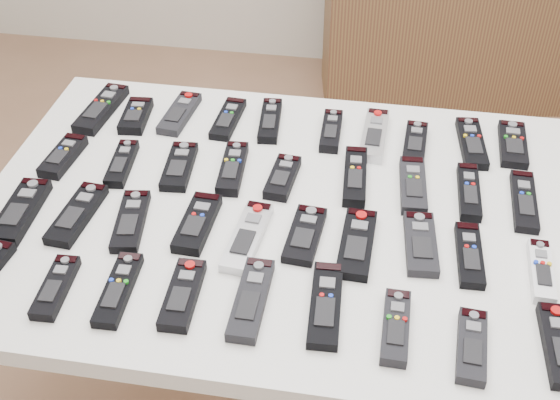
% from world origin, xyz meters
% --- Properties ---
extents(ground, '(4.00, 4.00, 0.00)m').
position_xyz_m(ground, '(0.00, 0.00, 0.00)').
color(ground, '#845E43').
rests_on(ground, ground).
extents(table, '(1.25, 0.88, 0.78)m').
position_xyz_m(table, '(-0.06, -0.09, 0.72)').
color(table, white).
rests_on(table, ground).
extents(sideboard, '(1.58, 0.63, 0.77)m').
position_xyz_m(sideboard, '(0.62, 1.78, 0.38)').
color(sideboard, '#4F2D1F').
rests_on(sideboard, ground).
extents(remote_0, '(0.07, 0.21, 0.02)m').
position_xyz_m(remote_0, '(-0.55, 0.19, 0.79)').
color(remote_0, black).
rests_on(remote_0, table).
extents(remote_1, '(0.07, 0.14, 0.02)m').
position_xyz_m(remote_1, '(-0.46, 0.17, 0.79)').
color(remote_1, black).
rests_on(remote_1, table).
extents(remote_2, '(0.07, 0.18, 0.02)m').
position_xyz_m(remote_2, '(-0.36, 0.20, 0.79)').
color(remote_2, black).
rests_on(remote_2, table).
extents(remote_3, '(0.06, 0.17, 0.02)m').
position_xyz_m(remote_3, '(-0.23, 0.20, 0.79)').
color(remote_3, black).
rests_on(remote_3, table).
extents(remote_4, '(0.06, 0.17, 0.02)m').
position_xyz_m(remote_4, '(-0.13, 0.21, 0.79)').
color(remote_4, black).
rests_on(remote_4, table).
extents(remote_5, '(0.05, 0.15, 0.02)m').
position_xyz_m(remote_5, '(0.02, 0.19, 0.79)').
color(remote_5, black).
rests_on(remote_5, table).
extents(remote_6, '(0.06, 0.20, 0.02)m').
position_xyz_m(remote_6, '(0.12, 0.19, 0.79)').
color(remote_6, '#B7B7BC').
rests_on(remote_6, table).
extents(remote_7, '(0.06, 0.15, 0.02)m').
position_xyz_m(remote_7, '(0.21, 0.17, 0.79)').
color(remote_7, black).
rests_on(remote_7, table).
extents(remote_8, '(0.07, 0.19, 0.02)m').
position_xyz_m(remote_8, '(0.34, 0.19, 0.79)').
color(remote_8, black).
rests_on(remote_8, table).
extents(remote_9, '(0.06, 0.17, 0.02)m').
position_xyz_m(remote_9, '(0.43, 0.20, 0.79)').
color(remote_9, black).
rests_on(remote_9, table).
extents(remote_10, '(0.06, 0.15, 0.02)m').
position_xyz_m(remote_10, '(-0.56, -0.01, 0.79)').
color(remote_10, black).
rests_on(remote_10, table).
extents(remote_11, '(0.06, 0.16, 0.02)m').
position_xyz_m(remote_11, '(-0.43, -0.01, 0.79)').
color(remote_11, black).
rests_on(remote_11, table).
extents(remote_12, '(0.07, 0.16, 0.02)m').
position_xyz_m(remote_12, '(-0.30, -0.00, 0.79)').
color(remote_12, black).
rests_on(remote_12, table).
extents(remote_13, '(0.06, 0.17, 0.02)m').
position_xyz_m(remote_13, '(-0.18, 0.01, 0.79)').
color(remote_13, black).
rests_on(remote_13, table).
extents(remote_14, '(0.06, 0.14, 0.02)m').
position_xyz_m(remote_14, '(-0.07, -0.01, 0.79)').
color(remote_14, black).
rests_on(remote_14, table).
extents(remote_15, '(0.06, 0.19, 0.02)m').
position_xyz_m(remote_15, '(0.09, 0.02, 0.79)').
color(remote_15, black).
rests_on(remote_15, table).
extents(remote_16, '(0.06, 0.18, 0.02)m').
position_xyz_m(remote_16, '(0.21, 0.01, 0.79)').
color(remote_16, black).
rests_on(remote_16, table).
extents(remote_17, '(0.04, 0.17, 0.02)m').
position_xyz_m(remote_17, '(0.33, 0.01, 0.79)').
color(remote_17, black).
rests_on(remote_17, table).
extents(remote_18, '(0.05, 0.19, 0.02)m').
position_xyz_m(remote_18, '(0.44, -0.00, 0.79)').
color(remote_18, black).
rests_on(remote_18, table).
extents(remote_19, '(0.07, 0.19, 0.02)m').
position_xyz_m(remote_19, '(-0.57, -0.20, 0.79)').
color(remote_19, black).
rests_on(remote_19, table).
extents(remote_20, '(0.07, 0.18, 0.02)m').
position_xyz_m(remote_20, '(-0.46, -0.19, 0.79)').
color(remote_20, black).
rests_on(remote_20, table).
extents(remote_21, '(0.08, 0.18, 0.02)m').
position_xyz_m(remote_21, '(-0.34, -0.19, 0.79)').
color(remote_21, black).
rests_on(remote_21, table).
extents(remote_22, '(0.06, 0.17, 0.02)m').
position_xyz_m(remote_22, '(-0.21, -0.18, 0.79)').
color(remote_22, black).
rests_on(remote_22, table).
extents(remote_23, '(0.07, 0.20, 0.02)m').
position_xyz_m(remote_23, '(-0.11, -0.20, 0.79)').
color(remote_23, '#B7B7BC').
rests_on(remote_23, table).
extents(remote_24, '(0.07, 0.16, 0.02)m').
position_xyz_m(remote_24, '(0.00, -0.18, 0.79)').
color(remote_24, black).
rests_on(remote_24, table).
extents(remote_25, '(0.07, 0.19, 0.02)m').
position_xyz_m(remote_25, '(0.11, -0.19, 0.79)').
color(remote_25, black).
rests_on(remote_25, table).
extents(remote_26, '(0.07, 0.17, 0.02)m').
position_xyz_m(remote_26, '(0.23, -0.17, 0.79)').
color(remote_26, black).
rests_on(remote_26, table).
extents(remote_27, '(0.05, 0.17, 0.02)m').
position_xyz_m(remote_27, '(0.32, -0.18, 0.79)').
color(remote_27, black).
rests_on(remote_27, table).
extents(remote_28, '(0.04, 0.16, 0.02)m').
position_xyz_m(remote_28, '(0.45, -0.21, 0.79)').
color(remote_28, silver).
rests_on(remote_28, table).
extents(remote_30, '(0.05, 0.15, 0.02)m').
position_xyz_m(remote_30, '(-0.42, -0.39, 0.79)').
color(remote_30, black).
rests_on(remote_30, table).
extents(remote_31, '(0.05, 0.17, 0.02)m').
position_xyz_m(remote_31, '(-0.31, -0.38, 0.79)').
color(remote_31, black).
rests_on(remote_31, table).
extents(remote_32, '(0.06, 0.16, 0.02)m').
position_xyz_m(remote_32, '(-0.19, -0.37, 0.79)').
color(remote_32, black).
rests_on(remote_32, table).
extents(remote_33, '(0.05, 0.19, 0.02)m').
position_xyz_m(remote_33, '(-0.07, -0.36, 0.79)').
color(remote_33, black).
rests_on(remote_33, table).
extents(remote_34, '(0.06, 0.19, 0.02)m').
position_xyz_m(remote_34, '(0.07, -0.35, 0.79)').
color(remote_34, black).
rests_on(remote_34, table).
extents(remote_35, '(0.05, 0.16, 0.02)m').
position_xyz_m(remote_35, '(0.19, -0.38, 0.79)').
color(remote_35, black).
rests_on(remote_35, table).
extents(remote_36, '(0.06, 0.15, 0.02)m').
position_xyz_m(remote_36, '(0.31, -0.40, 0.79)').
color(remote_36, black).
rests_on(remote_36, table).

